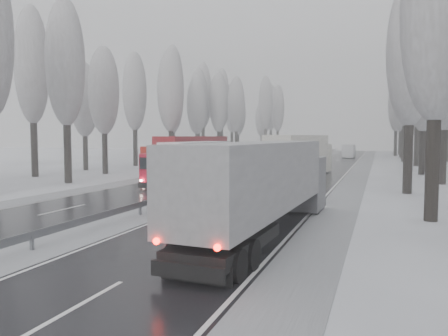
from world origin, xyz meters
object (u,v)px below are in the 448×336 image
Objects in this scene: truck_cream_box at (302,153)px; box_truck_distant at (349,151)px; truck_blue_box at (231,168)px; truck_red_red at (190,152)px; truck_red_white at (193,158)px; truck_grey_tarp at (267,181)px.

box_truck_distant is (1.87, 45.71, -1.25)m from truck_cream_box.
truck_red_red is (-10.88, 17.21, 0.42)m from truck_blue_box.
truck_red_white reaches higher than box_truck_distant.
truck_cream_box is (1.94, 18.00, 0.49)m from truck_blue_box.
truck_blue_box is at bearing 119.71° from truck_grey_tarp.
box_truck_distant is (3.81, 63.72, -0.77)m from truck_blue_box.
truck_blue_box reaches higher than box_truck_distant.
box_truck_distant is at bearing 88.37° from truck_blue_box.
truck_red_red is (-15.99, 27.30, 0.14)m from truck_grey_tarp.
truck_cream_box reaches higher than truck_red_red.
truck_grey_tarp is 1.08× the size of truck_red_white.
truck_red_red reaches higher than truck_red_white.
truck_grey_tarp is 2.24× the size of box_truck_distant.
truck_cream_box reaches higher than truck_grey_tarp.
truck_cream_box is 2.44× the size of box_truck_distant.
truck_grey_tarp is 0.92× the size of truck_cream_box.
truck_cream_box reaches higher than truck_blue_box.
box_truck_distant is 54.67m from truck_red_white.
box_truck_distant is 0.42× the size of truck_red_red.
truck_red_white reaches higher than truck_blue_box.
truck_grey_tarp is 31.64m from truck_red_red.
truck_red_white is 0.88× the size of truck_red_red.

